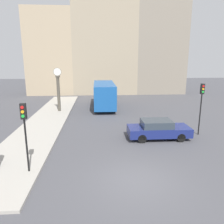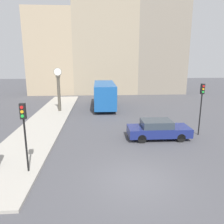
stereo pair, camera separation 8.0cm
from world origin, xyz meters
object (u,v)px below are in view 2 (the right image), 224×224
object	(u,v)px
bus_distant	(104,94)
traffic_light_far	(202,99)
sedan_car	(158,129)
traffic_light_near	(24,123)
street_clock	(59,90)

from	to	relation	value
bus_distant	traffic_light_far	distance (m)	12.46
bus_distant	traffic_light_far	size ratio (longest dim) A/B	1.95
sedan_car	traffic_light_near	xyz separation A→B (m)	(-7.89, -4.58, 1.94)
sedan_car	traffic_light_far	bearing A→B (deg)	10.22
traffic_light_near	street_clock	xyz separation A→B (m)	(-0.67, 13.58, -0.22)
sedan_car	bus_distant	world-z (taller)	bus_distant
street_clock	bus_distant	bearing A→B (deg)	21.03
bus_distant	traffic_light_far	world-z (taller)	traffic_light_far
traffic_light_far	sedan_car	bearing A→B (deg)	-169.78
sedan_car	street_clock	world-z (taller)	street_clock
sedan_car	traffic_light_far	xyz separation A→B (m)	(3.35, 0.61, 2.10)
sedan_car	traffic_light_near	world-z (taller)	traffic_light_near
traffic_light_near	traffic_light_far	distance (m)	12.39
traffic_light_far	street_clock	xyz separation A→B (m)	(-11.92, 8.39, -0.38)
bus_distant	traffic_light_near	xyz separation A→B (m)	(-4.35, -15.51, 0.97)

